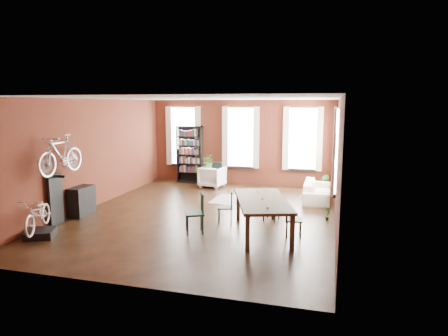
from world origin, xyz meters
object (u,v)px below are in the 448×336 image
(dining_chair_c, at_px, (294,220))
(dining_table, at_px, (262,217))
(cream_sofa, at_px, (317,188))
(console_table, at_px, (82,201))
(bicycle_floor, at_px, (37,199))
(dining_chair_a, at_px, (194,213))
(plant_stand, at_px, (209,178))
(bike_trainer, at_px, (41,234))
(dining_chair_b, at_px, (225,207))
(bookshelf, at_px, (190,154))
(dining_chair_d, at_px, (271,205))
(white_armchair, at_px, (212,176))

(dining_chair_c, bearing_deg, dining_table, 80.11)
(cream_sofa, distance_m, console_table, 7.15)
(dining_chair_c, height_order, bicycle_floor, bicycle_floor)
(console_table, xyz_separation_m, bicycle_floor, (0.20, -1.92, 0.52))
(dining_chair_a, xyz_separation_m, plant_stand, (-1.27, 5.16, -0.15))
(dining_table, distance_m, bike_trainer, 5.17)
(dining_chair_b, bearing_deg, bike_trainer, -74.10)
(bookshelf, bearing_deg, dining_chair_d, -48.18)
(dining_table, height_order, bike_trainer, dining_table)
(bike_trainer, bearing_deg, dining_chair_d, 29.22)
(dining_chair_c, xyz_separation_m, bike_trainer, (-5.65, -1.58, -0.33))
(bookshelf, bearing_deg, console_table, -103.83)
(dining_chair_b, relative_size, dining_chair_d, 1.00)
(white_armchair, xyz_separation_m, cream_sofa, (3.84, -1.05, -0.01))
(dining_chair_a, height_order, bookshelf, bookshelf)
(plant_stand, bearing_deg, bicycle_floor, -107.73)
(bicycle_floor, bearing_deg, bookshelf, 60.66)
(dining_chair_a, distance_m, dining_chair_d, 2.21)
(console_table, bearing_deg, bike_trainer, -83.96)
(bookshelf, bearing_deg, bike_trainer, -98.67)
(dining_table, height_order, plant_stand, dining_table)
(cream_sofa, xyz_separation_m, console_table, (-6.23, -3.50, -0.01))
(bookshelf, height_order, bike_trainer, bookshelf)
(cream_sofa, bearing_deg, bookshelf, 71.05)
(dining_chair_a, relative_size, plant_stand, 1.46)
(dining_chair_c, xyz_separation_m, white_armchair, (-3.45, 4.86, 0.01))
(bike_trainer, distance_m, bicycle_floor, 0.84)
(dining_chair_c, distance_m, console_table, 5.85)
(dining_chair_c, distance_m, white_armchair, 5.97)
(dining_chair_d, xyz_separation_m, white_armchair, (-2.76, 3.67, 0.00))
(dining_chair_b, relative_size, plant_stand, 1.28)
(dining_chair_d, relative_size, bicycle_floor, 0.56)
(white_armchair, bearing_deg, dining_chair_c, 134.52)
(dining_chair_c, bearing_deg, bicycle_floor, 98.54)
(dining_chair_b, height_order, bookshelf, bookshelf)
(bookshelf, relative_size, bike_trainer, 3.62)
(bike_trainer, xyz_separation_m, bicycle_floor, (0.00, -0.03, 0.84))
(dining_chair_d, distance_m, console_table, 5.22)
(dining_table, distance_m, white_armchair, 5.54)
(console_table, bearing_deg, dining_chair_a, -10.10)
(console_table, bearing_deg, dining_table, -3.12)
(dining_chair_c, relative_size, dining_chair_d, 0.99)
(dining_chair_b, xyz_separation_m, white_armchair, (-1.64, 4.22, 0.00))
(plant_stand, bearing_deg, cream_sofa, -14.54)
(dining_chair_b, xyz_separation_m, cream_sofa, (2.20, 3.17, -0.01))
(dining_table, bearing_deg, dining_chair_c, -20.69)
(dining_table, distance_m, plant_stand, 5.58)
(bookshelf, xyz_separation_m, console_table, (-1.28, -5.20, -0.70))
(bookshelf, distance_m, console_table, 5.40)
(dining_chair_b, bearing_deg, dining_chair_c, 56.28)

